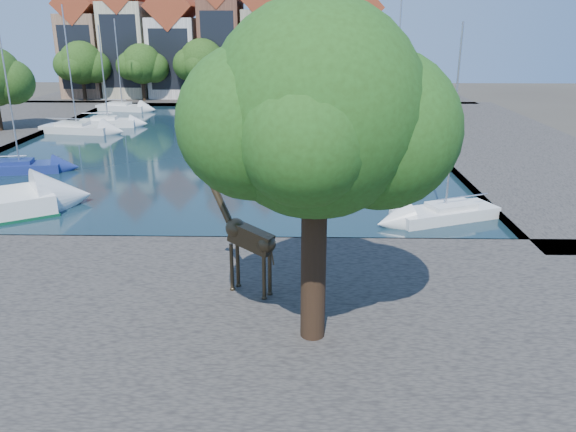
% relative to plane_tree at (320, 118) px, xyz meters
% --- Properties ---
extents(ground, '(160.00, 160.00, 0.00)m').
position_rel_plane_tree_xyz_m(ground, '(-7.62, 9.01, -7.67)').
color(ground, '#38332B').
rests_on(ground, ground).
extents(water_basin, '(38.00, 50.00, 0.08)m').
position_rel_plane_tree_xyz_m(water_basin, '(-7.62, 33.01, -7.63)').
color(water_basin, black).
rests_on(water_basin, ground).
extents(near_quay, '(50.00, 14.00, 0.50)m').
position_rel_plane_tree_xyz_m(near_quay, '(-7.62, 2.01, -7.42)').
color(near_quay, '#49453F').
rests_on(near_quay, ground).
extents(far_quay, '(60.00, 16.00, 0.50)m').
position_rel_plane_tree_xyz_m(far_quay, '(-7.62, 65.01, -7.42)').
color(far_quay, '#49453F').
rests_on(far_quay, ground).
extents(right_quay, '(14.00, 52.00, 0.50)m').
position_rel_plane_tree_xyz_m(right_quay, '(17.38, 33.01, -7.42)').
color(right_quay, '#49453F').
rests_on(right_quay, ground).
extents(plane_tree, '(8.32, 6.40, 10.62)m').
position_rel_plane_tree_xyz_m(plane_tree, '(0.00, 0.00, 0.00)').
color(plane_tree, '#332114').
rests_on(plane_tree, near_quay).
extents(townhouse_west_end, '(5.44, 9.18, 14.93)m').
position_rel_plane_tree_xyz_m(townhouse_west_end, '(-30.62, 64.99, -0.31)').
color(townhouse_west_end, '#986E53').
rests_on(townhouse_west_end, far_quay).
extents(townhouse_west_mid, '(5.94, 9.18, 16.79)m').
position_rel_plane_tree_xyz_m(townhouse_west_mid, '(-24.62, 64.99, 0.56)').
color(townhouse_west_mid, beige).
rests_on(townhouse_west_mid, far_quay).
extents(townhouse_west_inner, '(6.43, 9.18, 15.15)m').
position_rel_plane_tree_xyz_m(townhouse_west_inner, '(-18.12, 64.99, -0.32)').
color(townhouse_west_inner, silver).
rests_on(townhouse_west_inner, far_quay).
extents(townhouse_center, '(5.44, 9.18, 16.93)m').
position_rel_plane_tree_xyz_m(townhouse_center, '(-11.62, 64.99, 0.69)').
color(townhouse_center, brown).
rests_on(townhouse_center, far_quay).
extents(townhouse_east_inner, '(5.94, 9.18, 15.79)m').
position_rel_plane_tree_xyz_m(townhouse_east_inner, '(-5.62, 64.99, 0.06)').
color(townhouse_east_inner, tan).
rests_on(townhouse_east_inner, far_quay).
extents(townhouse_east_mid, '(6.43, 9.18, 16.65)m').
position_rel_plane_tree_xyz_m(townhouse_east_mid, '(0.88, 64.99, 0.43)').
color(townhouse_east_mid, beige).
rests_on(townhouse_east_mid, far_quay).
extents(townhouse_east_end, '(5.44, 9.18, 14.43)m').
position_rel_plane_tree_xyz_m(townhouse_east_end, '(7.38, 64.99, -0.56)').
color(townhouse_east_end, brown).
rests_on(townhouse_east_end, far_quay).
extents(far_tree_far_west, '(7.28, 5.60, 7.68)m').
position_rel_plane_tree_xyz_m(far_tree_far_west, '(-29.51, 59.50, -2.49)').
color(far_tree_far_west, '#332114').
rests_on(far_tree_far_west, far_quay).
extents(far_tree_west, '(6.76, 5.20, 7.36)m').
position_rel_plane_tree_xyz_m(far_tree_west, '(-21.52, 59.50, -2.60)').
color(far_tree_west, '#332114').
rests_on(far_tree_west, far_quay).
extents(far_tree_mid_west, '(7.80, 6.00, 8.00)m').
position_rel_plane_tree_xyz_m(far_tree_mid_west, '(-13.51, 59.50, -2.38)').
color(far_tree_mid_west, '#332114').
rests_on(far_tree_mid_west, far_quay).
extents(far_tree_mid_east, '(7.02, 5.40, 7.52)m').
position_rel_plane_tree_xyz_m(far_tree_mid_east, '(-5.52, 59.50, -2.54)').
color(far_tree_mid_east, '#332114').
rests_on(far_tree_mid_east, far_quay).
extents(far_tree_east, '(7.54, 5.80, 7.84)m').
position_rel_plane_tree_xyz_m(far_tree_east, '(2.49, 59.50, -2.43)').
color(far_tree_east, '#332114').
rests_on(far_tree_east, far_quay).
extents(far_tree_far_east, '(6.76, 5.20, 7.36)m').
position_rel_plane_tree_xyz_m(far_tree_far_east, '(10.48, 59.50, -2.60)').
color(far_tree_far_east, '#332114').
rests_on(far_tree_far_east, far_quay).
extents(giraffe_statue, '(2.97, 1.82, 4.59)m').
position_rel_plane_tree_xyz_m(giraffe_statue, '(-2.59, 3.17, -4.92)').
color(giraffe_statue, '#372C1B').
rests_on(giraffe_statue, near_quay).
extents(sailboat_left_b, '(5.91, 3.04, 9.91)m').
position_rel_plane_tree_xyz_m(sailboat_left_b, '(-20.80, 22.64, -7.08)').
color(sailboat_left_b, navy).
rests_on(sailboat_left_b, water_basin).
extents(sailboat_left_c, '(7.10, 3.37, 11.87)m').
position_rel_plane_tree_xyz_m(sailboat_left_c, '(-22.62, 38.19, -7.03)').
color(sailboat_left_c, silver).
rests_on(sailboat_left_c, water_basin).
extents(sailboat_left_d, '(5.77, 2.49, 10.07)m').
position_rel_plane_tree_xyz_m(sailboat_left_d, '(-20.65, 41.65, -6.99)').
color(sailboat_left_d, white).
rests_on(sailboat_left_d, water_basin).
extents(sailboat_left_e, '(6.45, 3.34, 10.74)m').
position_rel_plane_tree_xyz_m(sailboat_left_e, '(-22.62, 53.01, -7.04)').
color(sailboat_left_e, silver).
rests_on(sailboat_left_e, water_basin).
extents(sailboat_right_a, '(6.19, 4.10, 10.29)m').
position_rel_plane_tree_xyz_m(sailboat_right_a, '(7.38, 13.01, -7.10)').
color(sailboat_right_a, silver).
rests_on(sailboat_right_a, water_basin).
extents(sailboat_right_b, '(7.85, 3.77, 12.00)m').
position_rel_plane_tree_xyz_m(sailboat_right_b, '(7.12, 30.08, -7.00)').
color(sailboat_right_b, navy).
rests_on(sailboat_right_b, water_basin).
extents(sailboat_right_c, '(5.53, 2.54, 8.91)m').
position_rel_plane_tree_xyz_m(sailboat_right_c, '(7.38, 36.72, -7.12)').
color(sailboat_right_c, white).
rests_on(sailboat_right_c, water_basin).
extents(sailboat_right_d, '(4.42, 1.60, 8.62)m').
position_rel_plane_tree_xyz_m(sailboat_right_d, '(7.38, 43.03, -7.09)').
color(sailboat_right_d, white).
rests_on(sailboat_right_d, water_basin).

